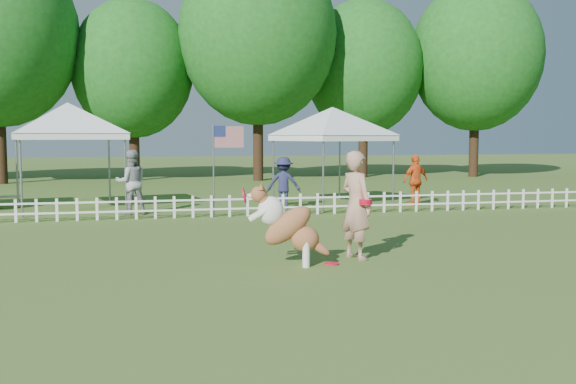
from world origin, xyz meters
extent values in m
plane|color=#395A1C|center=(0.00, 0.00, 0.00)|extent=(120.00, 120.00, 0.00)
imported|color=tan|center=(1.19, 0.47, 0.98)|extent=(0.70, 0.84, 1.95)
cylinder|color=red|center=(0.62, 0.08, 0.01)|extent=(0.33, 0.33, 0.02)
imported|color=#95969A|center=(-2.88, 8.12, 0.91)|extent=(0.99, 0.82, 1.83)
imported|color=#23244A|center=(1.60, 8.54, 0.79)|extent=(1.14, 0.83, 1.58)
imported|color=#F25C1C|center=(5.87, 8.49, 0.81)|extent=(1.03, 0.66, 1.63)
camera|label=1|loc=(-2.49, -10.41, 2.21)|focal=40.00mm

